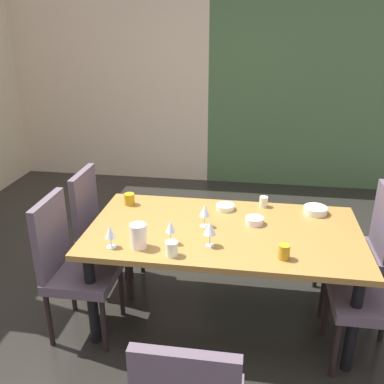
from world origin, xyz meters
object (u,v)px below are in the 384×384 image
chair_right_near (383,291)px  pitcher_corner (139,236)px  serving_bowl_center (315,210)px  cup_west (129,199)px  wine_glass_near_shelf (210,228)px  serving_bowl_north (254,221)px  wine_glass_south (170,227)px  chair_right_far (363,243)px  chair_left_near (70,262)px  cup_rear (284,252)px  wine_glass_front (110,232)px  dining_table (224,239)px  cup_left (264,202)px  chair_left_far (101,224)px  wine_glass_right (205,211)px  serving_bowl_near_window (225,207)px  cup_east (172,249)px

chair_right_near → pitcher_corner: bearing=91.4°
chair_right_near → serving_bowl_center: 0.77m
cup_west → pitcher_corner: size_ratio=0.55×
chair_right_near → wine_glass_near_shelf: (-1.07, 0.05, 0.32)m
serving_bowl_north → wine_glass_south: bearing=-145.4°
chair_right_far → pitcher_corner: (-1.51, -0.62, 0.27)m
chair_left_near → serving_bowl_north: chair_left_near is taller
wine_glass_near_shelf → cup_rear: (0.46, -0.09, -0.08)m
wine_glass_front → dining_table: bearing=27.4°
chair_right_far → cup_left: chair_right_far is taller
chair_left_far → cup_left: 1.30m
wine_glass_right → pitcher_corner: bearing=-136.9°
chair_left_far → cup_rear: (1.39, -0.63, 0.23)m
dining_table → chair_right_near: 1.05m
cup_left → dining_table: bearing=-122.6°
chair_left_near → wine_glass_right: chair_left_near is taller
wine_glass_south → serving_bowl_near_window: (0.30, 0.58, -0.10)m
cup_west → dining_table: bearing=-21.9°
wine_glass_near_shelf → chair_right_near: bearing=-2.7°
wine_glass_near_shelf → cup_rear: size_ratio=1.82×
chair_left_far → cup_west: size_ratio=11.02×
dining_table → cup_west: 0.83m
wine_glass_front → serving_bowl_near_window: (0.67, 0.68, -0.09)m
serving_bowl_near_window → cup_east: (-0.27, -0.72, 0.03)m
serving_bowl_center → pitcher_corner: (-1.16, -0.68, 0.06)m
chair_right_far → cup_rear: chair_right_far is taller
chair_right_far → serving_bowl_center: chair_right_far is taller
wine_glass_right → cup_east: bearing=-109.6°
chair_left_far → serving_bowl_center: 1.67m
cup_left → pitcher_corner: bearing=-136.1°
wine_glass_near_shelf → serving_bowl_center: bearing=39.7°
wine_glass_near_shelf → serving_bowl_center: wine_glass_near_shelf is taller
chair_left_near → chair_right_near: bearing=90.0°
wine_glass_front → cup_east: 0.41m
dining_table → chair_left_near: 1.05m
serving_bowl_center → chair_right_near: bearing=-61.3°
serving_bowl_near_window → cup_left: (0.29, 0.10, 0.02)m
wine_glass_near_shelf → pitcher_corner: wine_glass_near_shelf is taller
wine_glass_right → serving_bowl_north: 0.37m
wine_glass_near_shelf → pitcher_corner: size_ratio=1.05×
chair_right_near → serving_bowl_north: size_ratio=7.46×
wine_glass_near_shelf → serving_bowl_near_window: 0.58m
chair_left_near → serving_bowl_north: size_ratio=7.80×
wine_glass_south → pitcher_corner: (-0.19, -0.08, -0.03)m
chair_left_near → wine_glass_near_shelf: size_ratio=5.93×
chair_right_far → chair_right_near: chair_right_far is taller
cup_east → cup_rear: size_ratio=1.00×
cup_rear → cup_east: bearing=-174.5°
chair_left_near → cup_west: 0.69m
serving_bowl_north → cup_rear: cup_rear is taller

